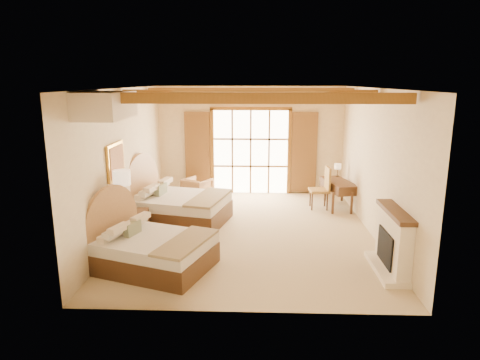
{
  "coord_description": "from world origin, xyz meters",
  "views": [
    {
      "loc": [
        0.15,
        -9.24,
        3.37
      ],
      "look_at": [
        -0.2,
        0.2,
        1.15
      ],
      "focal_mm": 32.0,
      "sensor_mm": 36.0,
      "label": 1
    }
  ],
  "objects_px": {
    "bed_near": "(147,248)",
    "desk": "(338,193)",
    "armchair": "(197,189)",
    "nightstand": "(137,224)",
    "bed_far": "(174,205)"
  },
  "relations": [
    {
      "from": "armchair",
      "to": "nightstand",
      "type": "bearing_deg",
      "value": 102.65
    },
    {
      "from": "bed_near",
      "to": "armchair",
      "type": "distance_m",
      "value": 4.6
    },
    {
      "from": "nightstand",
      "to": "bed_near",
      "type": "bearing_deg",
      "value": -76.55
    },
    {
      "from": "bed_far",
      "to": "nightstand",
      "type": "distance_m",
      "value": 1.23
    },
    {
      "from": "armchair",
      "to": "bed_far",
      "type": "bearing_deg",
      "value": 110.9
    },
    {
      "from": "bed_near",
      "to": "armchair",
      "type": "height_order",
      "value": "bed_near"
    },
    {
      "from": "bed_far",
      "to": "armchair",
      "type": "xyz_separation_m",
      "value": [
        0.31,
        1.96,
        -0.11
      ]
    },
    {
      "from": "nightstand",
      "to": "desk",
      "type": "xyz_separation_m",
      "value": [
        4.83,
        2.45,
        0.09
      ]
    },
    {
      "from": "bed_near",
      "to": "nightstand",
      "type": "relative_size",
      "value": 4.06
    },
    {
      "from": "bed_near",
      "to": "bed_far",
      "type": "bearing_deg",
      "value": 109.45
    },
    {
      "from": "nightstand",
      "to": "desk",
      "type": "bearing_deg",
      "value": 18.97
    },
    {
      "from": "bed_near",
      "to": "desk",
      "type": "bearing_deg",
      "value": 63.32
    },
    {
      "from": "bed_near",
      "to": "desk",
      "type": "relative_size",
      "value": 1.69
    },
    {
      "from": "nightstand",
      "to": "armchair",
      "type": "relative_size",
      "value": 0.84
    },
    {
      "from": "bed_near",
      "to": "armchair",
      "type": "relative_size",
      "value": 3.43
    }
  ]
}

